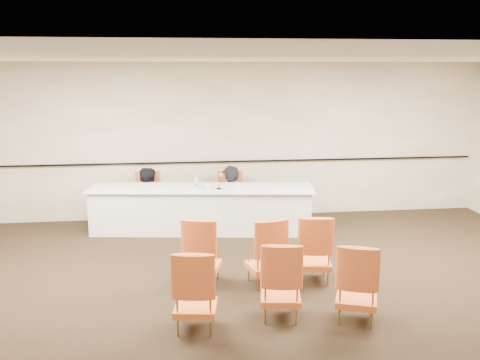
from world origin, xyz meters
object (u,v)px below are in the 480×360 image
(aud_chair_back_right, at_px, (357,281))
(panel_table, at_px, (201,209))
(panelist_main, at_px, (230,208))
(panelist_main_chair, at_px, (230,197))
(panelist_second, at_px, (147,209))
(drinking_glass, at_px, (208,186))
(panelist_second_chair, at_px, (146,197))
(aud_chair_back_left, at_px, (195,289))
(microphone, at_px, (219,182))
(water_bottle, at_px, (196,182))
(aud_chair_front_right, at_px, (314,248))
(aud_chair_front_mid, at_px, (266,251))
(aud_chair_back_mid, at_px, (281,279))
(coffee_cup, at_px, (238,186))
(aud_chair_front_left, at_px, (202,250))

(aud_chair_back_right, bearing_deg, panel_table, 134.03)
(panelist_main, height_order, panelist_main_chair, panelist_main)
(panelist_second, bearing_deg, drinking_glass, 132.99)
(panelist_second_chair, xyz_separation_m, aud_chair_back_left, (0.75, -4.43, 0.00))
(microphone, bearing_deg, water_bottle, -178.22)
(aud_chair_front_right, height_order, aud_chair_back_left, same)
(water_bottle, relative_size, aud_chair_front_mid, 0.23)
(drinking_glass, height_order, aud_chair_back_right, aud_chair_back_right)
(microphone, relative_size, drinking_glass, 2.62)
(panelist_main_chair, height_order, panelist_second_chair, same)
(microphone, relative_size, aud_chair_front_right, 0.28)
(aud_chair_back_left, bearing_deg, aud_chair_back_mid, 17.99)
(panelist_second_chair, height_order, aud_chair_front_right, same)
(panelist_main_chair, distance_m, panelist_second_chair, 1.60)
(panelist_second, relative_size, aud_chair_back_right, 1.69)
(panelist_main_chair, bearing_deg, aud_chair_back_left, -93.36)
(panelist_main, xyz_separation_m, panelist_second, (-1.58, 0.22, -0.02))
(panel_table, xyz_separation_m, coffee_cup, (0.63, -0.21, 0.46))
(panelist_main_chair, bearing_deg, panelist_second_chair, -180.00)
(aud_chair_front_left, distance_m, aud_chair_front_right, 1.52)
(panelist_second_chair, distance_m, microphone, 1.66)
(aud_chair_front_mid, relative_size, aud_chair_back_right, 1.00)
(coffee_cup, bearing_deg, panelist_second, 150.35)
(drinking_glass, height_order, aud_chair_front_right, aud_chair_front_right)
(panelist_main, height_order, water_bottle, panelist_main)
(microphone, relative_size, coffee_cup, 2.18)
(panelist_second, xyz_separation_m, drinking_glass, (1.13, -0.85, 0.60))
(panelist_main_chair, height_order, panelist_second, panelist_second)
(drinking_glass, bearing_deg, aud_chair_back_right, -67.62)
(panelist_second, relative_size, aud_chair_back_mid, 1.69)
(aud_chair_back_mid, bearing_deg, coffee_cup, 101.31)
(aud_chair_front_right, relative_size, aud_chair_back_right, 1.00)
(panelist_second, distance_m, water_bottle, 1.38)
(aud_chair_front_mid, xyz_separation_m, aud_chair_back_mid, (0.00, -0.99, 0.00))
(water_bottle, distance_m, aud_chair_front_right, 2.90)
(drinking_glass, relative_size, aud_chair_back_right, 0.11)
(drinking_glass, relative_size, aud_chair_front_right, 0.11)
(aud_chair_back_left, bearing_deg, drinking_glass, 92.82)
(panelist_second, distance_m, drinking_glass, 1.54)
(panelist_main, bearing_deg, aud_chair_back_left, 73.08)
(aud_chair_back_left, bearing_deg, aud_chair_front_mid, 58.12)
(microphone, bearing_deg, panel_table, 168.51)
(panelist_main_chair, height_order, aud_chair_front_right, same)
(aud_chair_back_mid, bearing_deg, panelist_main_chair, 101.82)
(drinking_glass, bearing_deg, aud_chair_front_right, -61.66)
(aud_chair_back_right, bearing_deg, drinking_glass, 133.11)
(aud_chair_back_left, bearing_deg, aud_chair_back_right, 8.48)
(drinking_glass, distance_m, aud_chair_back_right, 3.90)
(panelist_main_chair, xyz_separation_m, panelist_second, (-1.58, 0.22, -0.23))
(aud_chair_front_left, bearing_deg, aud_chair_back_mid, -37.47)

